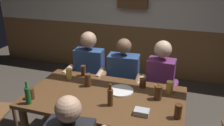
% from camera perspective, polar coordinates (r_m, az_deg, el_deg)
% --- Properties ---
extents(back_wall_wainscot, '(6.65, 0.12, 0.99)m').
position_cam_1_polar(back_wall_wainscot, '(4.80, 7.87, 2.95)').
color(back_wall_wainscot, brown).
rests_on(back_wall_wainscot, ground_plane).
extents(dining_table, '(1.68, 0.95, 0.78)m').
position_cam_1_polar(dining_table, '(2.62, -1.84, -9.91)').
color(dining_table, brown).
rests_on(dining_table, ground_plane).
extents(person_0, '(0.56, 0.54, 1.25)m').
position_cam_1_polar(person_0, '(3.35, -5.85, -2.13)').
color(person_0, '#2D4C84').
rests_on(person_0, ground_plane).
extents(person_1, '(0.57, 0.55, 1.19)m').
position_cam_1_polar(person_1, '(3.21, 2.48, -3.73)').
color(person_1, '#2D4C84').
rests_on(person_1, ground_plane).
extents(person_2, '(0.50, 0.55, 1.21)m').
position_cam_1_polar(person_2, '(3.11, 11.28, -4.79)').
color(person_2, '#6B2D66').
rests_on(person_2, ground_plane).
extents(condiment_caddy, '(0.14, 0.10, 0.05)m').
position_cam_1_polar(condiment_caddy, '(2.27, 7.15, -11.65)').
color(condiment_caddy, '#B2B7BC').
rests_on(condiment_caddy, dining_table).
extents(plate_0, '(0.28, 0.28, 0.01)m').
position_cam_1_polar(plate_0, '(2.65, 2.15, -6.64)').
color(plate_0, white).
rests_on(plate_0, dining_table).
extents(bottle_0, '(0.05, 0.05, 0.25)m').
position_cam_1_polar(bottle_0, '(2.52, -19.62, -7.34)').
color(bottle_0, '#195923').
rests_on(bottle_0, dining_table).
extents(bottle_1, '(0.06, 0.06, 0.24)m').
position_cam_1_polar(bottle_1, '(2.35, -0.42, -8.13)').
color(bottle_1, '#593314').
rests_on(bottle_1, dining_table).
extents(pint_glass_0, '(0.07, 0.07, 0.13)m').
position_cam_1_polar(pint_glass_0, '(2.95, -10.33, -2.55)').
color(pint_glass_0, '#E5C64C').
rests_on(pint_glass_0, dining_table).
extents(pint_glass_1, '(0.06, 0.06, 0.14)m').
position_cam_1_polar(pint_glass_1, '(3.00, -6.90, -1.86)').
color(pint_glass_1, '#4C2D19').
rests_on(pint_glass_1, dining_table).
extents(pint_glass_2, '(0.07, 0.07, 0.12)m').
position_cam_1_polar(pint_glass_2, '(2.60, 10.82, -6.24)').
color(pint_glass_2, gold).
rests_on(pint_glass_2, dining_table).
extents(pint_glass_3, '(0.07, 0.07, 0.14)m').
position_cam_1_polar(pint_glass_3, '(2.26, 15.63, -11.17)').
color(pint_glass_3, '#4C2D19').
rests_on(pint_glass_3, dining_table).
extents(pint_glass_4, '(0.08, 0.08, 0.11)m').
position_cam_1_polar(pint_glass_4, '(2.73, 7.42, -4.77)').
color(pint_glass_4, '#4C2D19').
rests_on(pint_glass_4, dining_table).
extents(pint_glass_5, '(0.08, 0.08, 0.15)m').
position_cam_1_polar(pint_glass_5, '(2.51, 11.06, -7.05)').
color(pint_glass_5, '#4C2D19').
rests_on(pint_glass_5, dining_table).
extents(pint_glass_6, '(0.07, 0.07, 0.15)m').
position_cam_1_polar(pint_glass_6, '(2.73, -5.83, -4.12)').
color(pint_glass_6, '#4C2D19').
rests_on(pint_glass_6, dining_table).
extents(pint_glass_7, '(0.07, 0.07, 0.12)m').
position_cam_1_polar(pint_glass_7, '(2.62, -18.97, -6.98)').
color(pint_glass_7, '#4C2D19').
rests_on(pint_glass_7, dining_table).
extents(pint_glass_8, '(0.08, 0.08, 0.13)m').
position_cam_1_polar(pint_glass_8, '(2.67, 13.73, -5.65)').
color(pint_glass_8, '#E5C64C').
rests_on(pint_glass_8, dining_table).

